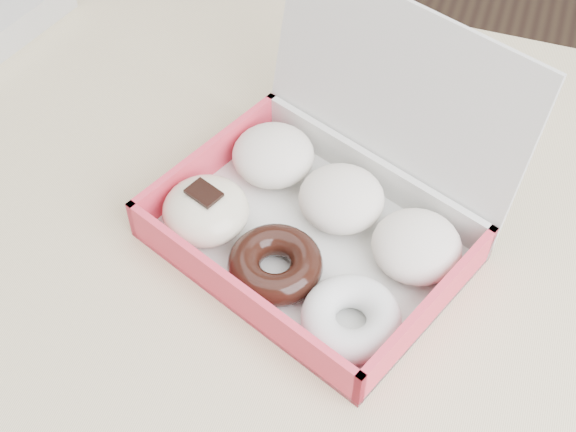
% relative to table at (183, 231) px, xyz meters
% --- Properties ---
extents(table, '(1.20, 0.80, 0.75)m').
position_rel_table_xyz_m(table, '(0.00, 0.00, 0.00)').
color(table, tan).
rests_on(table, ground).
extents(donut_box, '(0.39, 0.37, 0.23)m').
position_rel_table_xyz_m(donut_box, '(0.17, -0.01, 0.11)').
color(donut_box, silver).
rests_on(donut_box, table).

